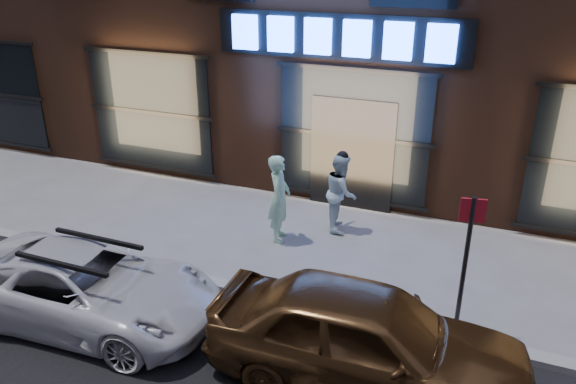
% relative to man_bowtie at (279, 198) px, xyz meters
% --- Properties ---
extents(ground, '(90.00, 90.00, 0.00)m').
position_rel_man_bowtie_xyz_m(ground, '(0.86, -1.98, -0.86)').
color(ground, slate).
rests_on(ground, ground).
extents(curb, '(60.00, 0.25, 0.12)m').
position_rel_man_bowtie_xyz_m(curb, '(0.86, -1.98, -0.80)').
color(curb, gray).
rests_on(curb, ground).
extents(man_bowtie, '(0.54, 0.70, 1.72)m').
position_rel_man_bowtie_xyz_m(man_bowtie, '(0.00, 0.00, 0.00)').
color(man_bowtie, '#BAF4C9').
rests_on(man_bowtie, ground).
extents(man_cap, '(0.80, 0.91, 1.58)m').
position_rel_man_bowtie_xyz_m(man_cap, '(0.96, 0.87, -0.07)').
color(man_cap, white).
rests_on(man_cap, ground).
extents(white_suv, '(4.20, 2.13, 1.14)m').
position_rel_man_bowtie_xyz_m(white_suv, '(-1.70, -3.44, -0.29)').
color(white_suv, silver).
rests_on(white_suv, ground).
extents(gold_sedan, '(4.14, 1.74, 1.40)m').
position_rel_man_bowtie_xyz_m(gold_sedan, '(2.53, -3.20, -0.16)').
color(gold_sedan, brown).
rests_on(gold_sedan, ground).
extents(sign_post, '(0.34, 0.09, 2.17)m').
position_rel_man_bowtie_xyz_m(sign_post, '(3.53, -1.65, 0.45)').
color(sign_post, '#262628').
rests_on(sign_post, ground).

